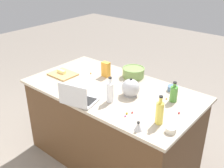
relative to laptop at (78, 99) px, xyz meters
name	(u,v)px	position (x,y,z in m)	size (l,w,h in m)	color
ground_plane	(112,156)	(-0.05, -0.44, -0.95)	(12.00, 12.00, 0.00)	slate
island_counter	(112,124)	(-0.05, -0.44, -0.50)	(1.83, 1.00, 0.90)	#4C331E
laptop	(78,99)	(0.00, 0.00, 0.00)	(0.35, 0.29, 0.22)	#B7B7BC
mixing_bowl_large	(134,72)	(-0.05, -0.81, 0.01)	(0.25, 0.25, 0.11)	#72934C
bottle_olive	(174,94)	(-0.66, -0.61, 0.03)	(0.07, 0.07, 0.20)	#4C8C38
bottle_oil	(160,112)	(-0.75, -0.20, 0.06)	(0.07, 0.07, 0.26)	#DBC64C
bottle_vinegar	(110,92)	(-0.21, -0.22, 0.05)	(0.07, 0.07, 0.25)	white
kettle	(130,88)	(-0.28, -0.43, 0.03)	(0.21, 0.18, 0.20)	#ADADB2
cutting_board	(63,74)	(0.60, -0.34, -0.04)	(0.29, 0.24, 0.02)	tan
butter_stick_left	(61,72)	(0.63, -0.34, -0.01)	(0.11, 0.04, 0.04)	#F4E58C
ramekin_small	(171,130)	(-0.88, -0.16, -0.03)	(0.09, 0.09, 0.04)	beige
ramekin_medium	(173,88)	(-0.55, -0.80, -0.02)	(0.10, 0.10, 0.05)	slate
kitchen_timer	(138,126)	(-0.67, -0.01, -0.01)	(0.07, 0.07, 0.08)	#B2B2B7
candy_bag	(106,69)	(0.20, -0.63, 0.04)	(0.09, 0.06, 0.17)	gold
candy_0	(132,112)	(-0.49, -0.18, -0.04)	(0.02, 0.02, 0.02)	red
candy_1	(59,84)	(0.45, -0.14, -0.04)	(0.02, 0.02, 0.02)	green
candy_2	(91,73)	(0.38, -0.57, -0.04)	(0.02, 0.02, 0.02)	orange
candy_3	(166,99)	(-0.60, -0.60, -0.04)	(0.01, 0.01, 0.01)	orange
candy_4	(171,96)	(-0.61, -0.66, -0.04)	(0.02, 0.02, 0.02)	orange
candy_5	(179,113)	(-0.81, -0.44, -0.04)	(0.02, 0.02, 0.02)	red
candy_6	(131,87)	(-0.20, -0.57, -0.04)	(0.02, 0.02, 0.02)	yellow
candy_7	(127,113)	(-0.47, -0.14, -0.04)	(0.02, 0.02, 0.02)	yellow
candy_8	(125,116)	(-0.48, -0.10, -0.04)	(0.01, 0.01, 0.01)	#CC3399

